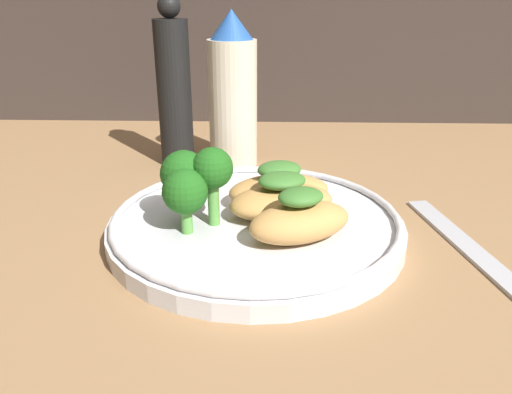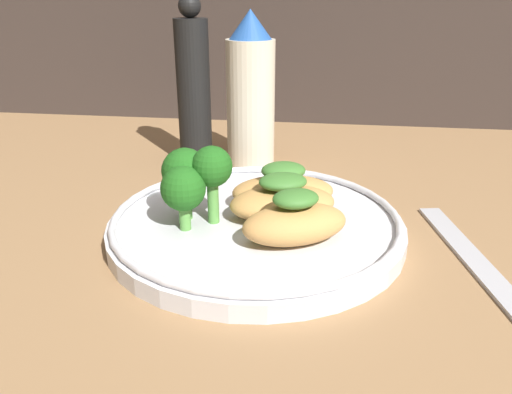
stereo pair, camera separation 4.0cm
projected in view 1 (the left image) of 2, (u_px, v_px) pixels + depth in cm
name	position (u px, v px, depth cm)	size (l,w,h in cm)	color
ground_plane	(256.00, 240.00, 41.54)	(180.00, 180.00, 1.00)	#936D47
plate	(256.00, 224.00, 40.97)	(24.05, 24.05, 2.00)	silver
grilled_meat_front	(300.00, 219.00, 36.99)	(9.14, 7.42, 4.09)	tan
grilled_meat_middle	(282.00, 200.00, 40.80)	(9.91, 7.81, 3.80)	tan
grilled_meat_back	(279.00, 188.00, 43.19)	(9.85, 7.28, 3.88)	tan
broccoli_bunch	(192.00, 179.00, 38.25)	(5.78, 5.56, 6.37)	#569942
sauce_bottle	(233.00, 94.00, 54.98)	(5.37, 5.37, 16.94)	beige
pepper_grinder	(174.00, 90.00, 55.00)	(3.75, 3.75, 18.39)	black
fork	(469.00, 246.00, 38.93)	(5.10, 18.09, 0.60)	#B2B2B7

